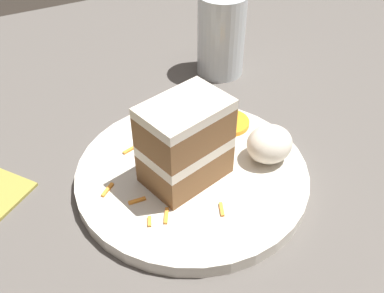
{
  "coord_description": "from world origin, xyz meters",
  "views": [
    {
      "loc": [
        -0.15,
        -0.39,
        0.42
      ],
      "look_at": [
        0.03,
        -0.04,
        0.08
      ],
      "focal_mm": 42.0,
      "sensor_mm": 36.0,
      "label": 1
    }
  ],
  "objects_px": {
    "drinking_glass": "(221,40)",
    "orange_garnish": "(229,123)",
    "plate": "(192,174)",
    "cream_dollop": "(269,144)",
    "cake_slice": "(185,142)"
  },
  "relations": [
    {
      "from": "drinking_glass",
      "to": "orange_garnish",
      "type": "bearing_deg",
      "value": -115.85
    },
    {
      "from": "plate",
      "to": "cream_dollop",
      "type": "height_order",
      "value": "cream_dollop"
    },
    {
      "from": "orange_garnish",
      "to": "drinking_glass",
      "type": "relative_size",
      "value": 0.42
    },
    {
      "from": "plate",
      "to": "cake_slice",
      "type": "height_order",
      "value": "cake_slice"
    },
    {
      "from": "drinking_glass",
      "to": "plate",
      "type": "bearing_deg",
      "value": -127.39
    },
    {
      "from": "cake_slice",
      "to": "drinking_glass",
      "type": "bearing_deg",
      "value": 126.35
    },
    {
      "from": "cream_dollop",
      "to": "orange_garnish",
      "type": "xyz_separation_m",
      "value": [
        -0.01,
        0.08,
        -0.02
      ]
    },
    {
      "from": "orange_garnish",
      "to": "drinking_glass",
      "type": "bearing_deg",
      "value": 64.15
    },
    {
      "from": "cream_dollop",
      "to": "orange_garnish",
      "type": "bearing_deg",
      "value": 95.4
    },
    {
      "from": "drinking_glass",
      "to": "cream_dollop",
      "type": "bearing_deg",
      "value": -105.83
    },
    {
      "from": "plate",
      "to": "drinking_glass",
      "type": "height_order",
      "value": "drinking_glass"
    },
    {
      "from": "plate",
      "to": "orange_garnish",
      "type": "relative_size",
      "value": 5.12
    },
    {
      "from": "cake_slice",
      "to": "cream_dollop",
      "type": "xyz_separation_m",
      "value": [
        0.11,
        -0.02,
        -0.03
      ]
    },
    {
      "from": "plate",
      "to": "drinking_glass",
      "type": "xyz_separation_m",
      "value": [
        0.16,
        0.21,
        0.05
      ]
    },
    {
      "from": "plate",
      "to": "drinking_glass",
      "type": "relative_size",
      "value": 2.15
    }
  ]
}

